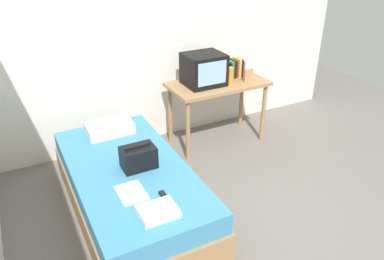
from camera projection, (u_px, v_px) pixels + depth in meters
name	position (u px, v px, depth m)	size (l,w,h in m)	color
ground_plane	(247.00, 227.00, 3.36)	(8.00, 8.00, 0.00)	slate
wall_back	(154.00, 34.00, 4.33)	(5.20, 0.10, 2.60)	silver
bed	(131.00, 189.00, 3.48)	(1.00, 2.00, 0.48)	#9E754C
desk	(218.00, 90.00, 4.46)	(1.16, 0.60, 0.78)	#9E754C
tv	(204.00, 69.00, 4.28)	(0.44, 0.39, 0.36)	black
water_bottle	(230.00, 76.00, 4.32)	(0.07, 0.07, 0.20)	orange
book_row	(234.00, 68.00, 4.56)	(0.21, 0.17, 0.22)	black
picture_frame	(248.00, 75.00, 4.42)	(0.11, 0.02, 0.15)	#B27F4C
pillow	(110.00, 128.00, 3.91)	(0.47, 0.29, 0.12)	silver
handbag	(138.00, 157.00, 3.32)	(0.30, 0.20, 0.22)	black
magazine	(132.00, 193.00, 3.03)	(0.21, 0.29, 0.01)	white
remote_dark	(165.00, 197.00, 2.97)	(0.04, 0.16, 0.02)	black
folded_towel	(158.00, 212.00, 2.78)	(0.28, 0.22, 0.06)	white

